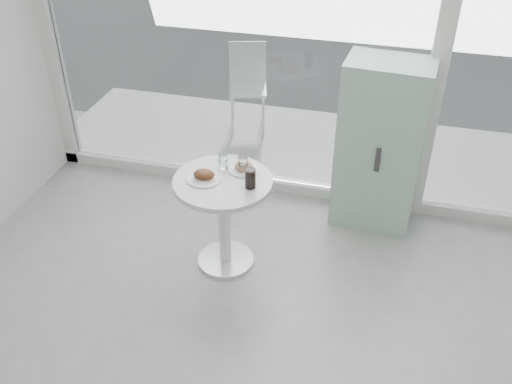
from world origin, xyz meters
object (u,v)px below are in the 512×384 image
(plate_fritter, at_px, (205,176))
(water_tumbler_b, at_px, (243,165))
(cola_glass, at_px, (250,179))
(mint_cabinet, at_px, (380,146))
(plate_donut, at_px, (244,167))
(main_table, at_px, (224,205))
(water_tumbler_a, at_px, (223,162))
(patio_chair, at_px, (248,81))

(plate_fritter, height_order, water_tumbler_b, water_tumbler_b)
(cola_glass, bearing_deg, plate_fritter, 177.45)
(plate_fritter, bearing_deg, cola_glass, -2.55)
(mint_cabinet, xyz_separation_m, plate_fritter, (-1.18, -0.90, 0.08))
(cola_glass, bearing_deg, plate_donut, 117.53)
(plate_fritter, relative_size, plate_donut, 1.12)
(main_table, relative_size, water_tumbler_a, 6.80)
(main_table, bearing_deg, water_tumbler_a, 105.78)
(main_table, relative_size, cola_glass, 5.21)
(main_table, bearing_deg, cola_glass, -10.04)
(water_tumbler_b, bearing_deg, main_table, -127.40)
(main_table, height_order, water_tumbler_b, water_tumbler_b)
(patio_chair, bearing_deg, plate_donut, -90.84)
(plate_donut, distance_m, water_tumbler_a, 0.16)
(main_table, xyz_separation_m, plate_fritter, (-0.13, -0.02, 0.25))
(patio_chair, relative_size, cola_glass, 6.07)
(water_tumbler_a, distance_m, cola_glass, 0.32)
(plate_fritter, xyz_separation_m, plate_donut, (0.24, 0.19, -0.01))
(patio_chair, distance_m, cola_glass, 2.34)
(cola_glass, bearing_deg, water_tumbler_a, 143.47)
(patio_chair, distance_m, plate_fritter, 2.25)
(main_table, relative_size, plate_fritter, 3.06)
(patio_chair, xyz_separation_m, plate_fritter, (0.29, -2.22, 0.24))
(patio_chair, height_order, cola_glass, patio_chair)
(water_tumbler_a, xyz_separation_m, water_tumbler_b, (0.15, -0.01, 0.00))
(patio_chair, relative_size, water_tumbler_a, 7.92)
(patio_chair, relative_size, plate_donut, 3.98)
(patio_chair, bearing_deg, plate_fritter, -97.93)
(plate_donut, xyz_separation_m, water_tumbler_b, (0.00, -0.02, 0.03))
(mint_cabinet, distance_m, cola_glass, 1.25)
(patio_chair, distance_m, plate_donut, 2.11)
(main_table, height_order, water_tumbler_a, water_tumbler_a)
(patio_chair, bearing_deg, main_table, -94.63)
(plate_donut, xyz_separation_m, cola_glass, (0.11, -0.21, 0.05))
(patio_chair, relative_size, plate_fritter, 3.56)
(water_tumbler_a, xyz_separation_m, cola_glass, (0.26, -0.19, 0.02))
(main_table, distance_m, patio_chair, 2.24)
(plate_donut, height_order, water_tumbler_b, water_tumbler_b)
(mint_cabinet, height_order, cola_glass, mint_cabinet)
(mint_cabinet, relative_size, water_tumbler_a, 12.62)
(water_tumbler_a, bearing_deg, patio_chair, 100.43)
(plate_donut, bearing_deg, patio_chair, 104.60)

